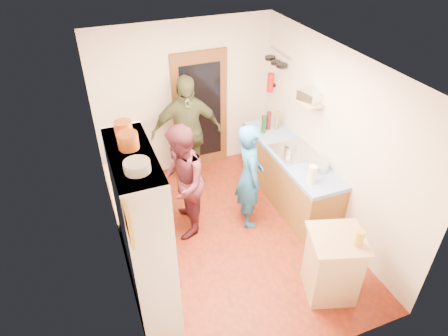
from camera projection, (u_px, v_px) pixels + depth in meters
floor at (230, 236)px, 5.83m from camera, size 3.00×4.00×0.02m
ceiling at (232, 62)px, 4.34m from camera, size 3.00×4.00×0.02m
wall_back at (185, 99)px, 6.63m from camera, size 3.00×0.02×2.60m
wall_front at (316, 278)px, 3.54m from camera, size 3.00×0.02×2.60m
wall_left at (111, 188)px, 4.63m from camera, size 0.02×4.00×2.60m
wall_right at (331, 140)px, 5.54m from camera, size 0.02×4.00×2.60m
door_frame at (201, 112)px, 6.81m from camera, size 0.95×0.06×2.10m
door_glass at (201, 112)px, 6.78m from camera, size 0.70×0.02×1.70m
hutch_body at (145, 242)px, 4.19m from camera, size 0.40×1.20×2.20m
hutch_top_shelf at (132, 156)px, 3.58m from camera, size 0.40×1.14×0.04m
plate_stack at (137, 166)px, 3.32m from camera, size 0.22×0.22×0.09m
orange_pot_a at (128, 141)px, 3.61m from camera, size 0.19×0.19×0.15m
orange_pot_b at (123, 129)px, 3.79m from camera, size 0.17×0.17×0.15m
left_counter_base at (139, 215)px, 5.57m from camera, size 0.60×1.40×0.85m
left_counter_top at (134, 189)px, 5.31m from camera, size 0.64×1.44×0.05m
toaster at (146, 205)px, 4.85m from camera, size 0.29×0.21×0.20m
kettle at (133, 194)px, 5.06m from camera, size 0.18×0.18×0.16m
orange_bowl at (137, 176)px, 5.44m from camera, size 0.21×0.21×0.09m
chopping_board at (128, 165)px, 5.72m from camera, size 0.31×0.23×0.02m
right_counter_base at (288, 176)px, 6.33m from camera, size 0.60×2.20×0.84m
right_counter_top at (291, 152)px, 6.07m from camera, size 0.62×2.22×0.06m
hob at (293, 152)px, 6.00m from camera, size 0.55×0.58×0.04m
pot_on_hob at (291, 148)px, 5.93m from camera, size 0.20×0.20×0.13m
bottle_a at (264, 124)px, 6.43m from camera, size 0.08×0.08×0.31m
bottle_b at (269, 121)px, 6.53m from camera, size 0.09×0.09×0.31m
bottle_c at (277, 120)px, 6.54m from camera, size 0.10×0.10×0.32m
paper_towel at (312, 174)px, 5.32m from camera, size 0.13×0.13×0.26m
mixing_bowl at (318, 166)px, 5.61m from camera, size 0.36×0.36×0.11m
island_base at (332, 267)px, 4.78m from camera, size 0.69×0.69×0.86m
island_top at (338, 239)px, 4.53m from camera, size 0.78×0.78×0.05m
cutting_board at (333, 236)px, 4.56m from camera, size 0.42×0.37×0.02m
oil_jar at (359, 238)px, 4.37m from camera, size 0.13×0.13×0.20m
pan_rail at (280, 53)px, 6.27m from camera, size 0.02×0.65×0.02m
pan_hang_a at (282, 65)px, 6.19m from camera, size 0.18×0.18×0.05m
pan_hang_b at (276, 63)px, 6.35m from camera, size 0.16×0.16×0.05m
pan_hang_c at (270, 58)px, 6.50m from camera, size 0.17×0.17×0.05m
wall_shelf at (309, 102)px, 5.61m from camera, size 0.26×0.42×0.03m
radio at (310, 96)px, 5.56m from camera, size 0.29×0.35×0.15m
ext_bracket at (273, 85)px, 6.74m from camera, size 0.06×0.10×0.04m
fire_extinguisher at (270, 83)px, 6.70m from camera, size 0.11×0.11×0.32m
picture_frame at (129, 225)px, 3.03m from camera, size 0.03×0.25×0.30m
person_hob at (252, 177)px, 5.64m from camera, size 0.50×0.66×1.63m
person_left at (184, 181)px, 5.49m from camera, size 0.85×0.98×1.71m
person_back at (188, 133)px, 6.35m from camera, size 1.18×0.60×1.94m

